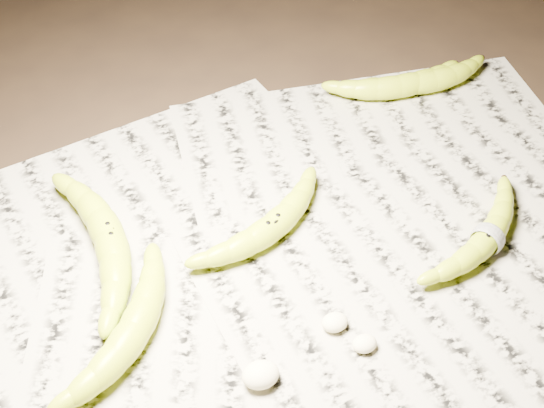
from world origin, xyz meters
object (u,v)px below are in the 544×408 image
object	(u,v)px
banana_upper_b	(433,79)
banana_center	(272,225)
banana_left_a	(109,238)
banana_taped	(488,237)
banana_left_b	(133,329)
banana_upper_a	(398,84)

from	to	relation	value
banana_upper_b	banana_center	bearing A→B (deg)	-147.16
banana_left_a	banana_upper_b	bearing A→B (deg)	-75.40
banana_taped	banana_center	bearing A→B (deg)	124.44
banana_left_b	banana_upper_b	size ratio (longest dim) A/B	1.19
banana_left_a	banana_left_b	bearing A→B (deg)	176.89
banana_taped	banana_upper_b	distance (m)	0.33
banana_center	banana_taped	distance (m)	0.26
banana_left_b	banana_upper_b	world-z (taller)	banana_left_b
banana_left_a	banana_upper_b	xyz separation A→B (m)	(0.53, 0.15, -0.00)
banana_upper_b	banana_taped	bearing A→B (deg)	-105.20
banana_upper_a	banana_upper_b	size ratio (longest dim) A/B	1.09
banana_upper_a	banana_upper_b	bearing A→B (deg)	0.43
banana_left_b	banana_upper_b	distance (m)	0.61
banana_center	banana_left_a	bearing A→B (deg)	139.96
banana_left_a	banana_center	bearing A→B (deg)	-105.34
banana_upper_a	banana_upper_b	xyz separation A→B (m)	(0.06, -0.01, -0.00)
banana_upper_b	banana_upper_a	bearing A→B (deg)	176.92
banana_center	banana_taped	bearing A→B (deg)	-50.70
banana_left_a	banana_upper_a	distance (m)	0.50
banana_left_b	banana_center	xyz separation A→B (m)	(0.20, 0.09, -0.00)
banana_upper_b	banana_left_a	bearing A→B (deg)	-161.74
banana_center	banana_upper_b	bearing A→B (deg)	4.49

